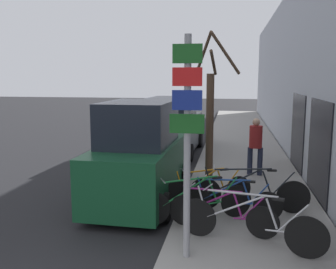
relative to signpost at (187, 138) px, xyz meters
The scene contains 14 objects.
ground_plane 8.81m from the signpost, 99.78° to the left, with size 80.00×80.00×0.00m, color black.
sidewalk_curb 11.47m from the signpost, 84.16° to the left, with size 3.20×32.00×0.15m.
building_facade 11.56m from the signpost, 75.42° to the left, with size 0.23×32.00×6.50m.
signpost is the anchor object (origin of this frame).
bicycle_0 1.94m from the signpost, 29.02° to the left, with size 2.51×0.86×0.98m.
bicycle_1 2.03m from the signpost, 64.39° to the left, with size 2.10×0.66×0.84m.
bicycle_2 2.22m from the signpost, 89.59° to the left, with size 2.24×1.06×0.93m.
bicycle_3 2.62m from the signpost, 69.36° to the left, with size 2.07×0.44×0.83m.
bicycle_4 3.01m from the signpost, 65.09° to the left, with size 2.61×0.44×0.99m.
bicycle_5 3.08m from the signpost, 85.87° to the left, with size 1.95×0.92×0.85m.
parked_car_0 3.57m from the signpost, 116.31° to the left, with size 2.02×4.34×2.49m.
parked_car_1 9.32m from the signpost, 100.62° to the left, with size 2.23×4.77×2.27m.
pedestrian_near 5.80m from the signpost, 75.84° to the left, with size 0.45×0.38×1.71m.
street_tree 4.67m from the signpost, 88.89° to the left, with size 1.35×1.11×4.16m.
Camera 1 is at (2.13, -2.96, 3.07)m, focal length 40.00 mm.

